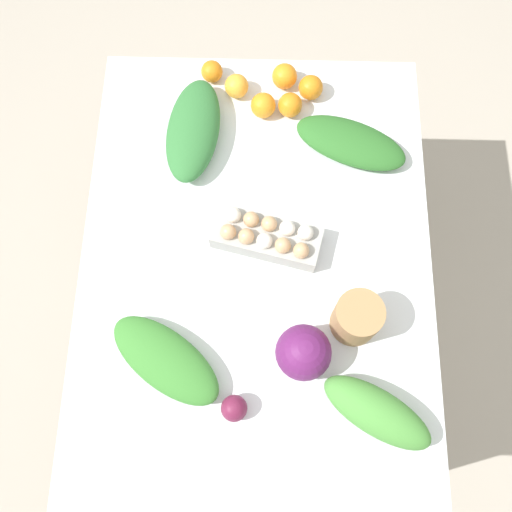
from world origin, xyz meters
The scene contains 16 objects.
ground_plane centered at (0.00, 0.00, 0.00)m, with size 8.00×8.00×0.00m, color #B2A899.
dining_table centered at (0.00, 0.00, 0.66)m, with size 1.34×0.98×0.75m.
cabbage_purple centered at (0.27, 0.13, 0.82)m, with size 0.14×0.14×0.14m, color #601E5B.
egg_carton centered at (-0.05, 0.03, 0.79)m, with size 0.18×0.32×0.09m.
paper_bag centered at (0.18, 0.26, 0.82)m, with size 0.12×0.12×0.13m, color #A87F51.
greens_bunch_scallion centered at (-0.35, 0.27, 0.78)m, with size 0.33×0.14×0.07m, color #2D6B28.
greens_bunch_chard centered at (0.29, -0.22, 0.79)m, with size 0.33×0.14×0.08m, color #3D8433.
greens_bunch_dandelion centered at (-0.38, -0.19, 0.80)m, with size 0.34×0.15×0.09m, color #337538.
greens_bunch_beet_tops centered at (0.41, 0.31, 0.80)m, with size 0.29×0.11×0.10m, color #4C933D.
beet_root centered at (0.41, -0.04, 0.78)m, with size 0.07×0.07×0.07m, color maroon.
orange_0 centered at (-0.54, -0.07, 0.79)m, with size 0.07×0.07×0.07m, color #F9A833.
orange_1 centered at (-0.58, 0.07, 0.79)m, with size 0.08×0.08×0.08m, color orange.
orange_2 centered at (-0.48, 0.09, 0.79)m, with size 0.07×0.07×0.07m, color orange.
orange_3 centered at (-0.47, 0.01, 0.79)m, with size 0.08×0.08×0.08m, color orange.
orange_4 centered at (-0.59, -0.15, 0.78)m, with size 0.07×0.07×0.07m, color orange.
orange_5 centered at (-0.54, 0.15, 0.79)m, with size 0.07×0.07×0.07m, color orange.
Camera 1 is at (0.52, 0.01, 2.25)m, focal length 40.00 mm.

